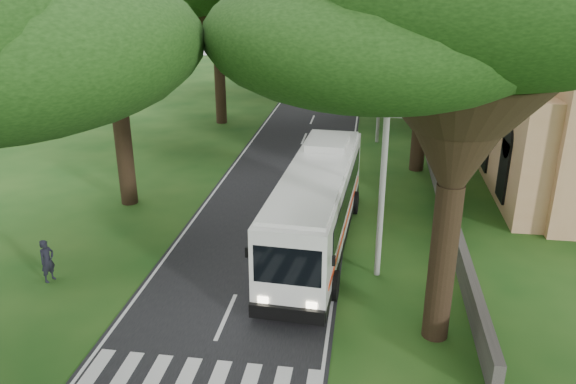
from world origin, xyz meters
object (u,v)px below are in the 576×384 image
pole_far (379,51)px  distant_car_c (348,66)px  distant_car_a (294,89)px  pedestrian (47,261)px  pole_near (383,181)px  coach_bus (317,204)px  pole_mid (380,86)px

pole_far → distant_car_c: (-3.71, 11.23, -3.40)m
distant_car_a → pedestrian: (-4.82, -38.47, 0.19)m
pole_near → coach_bus: size_ratio=0.60×
pedestrian → pole_far: bearing=0.6°
coach_bus → pedestrian: (-10.53, -4.80, -1.17)m
pole_near → pole_far: bearing=90.0°
pole_mid → pole_far: 20.00m
pole_near → distant_car_c: 51.48m
pole_far → pedestrian: pole_far is taller
distant_car_c → distant_car_a: bearing=53.8°
pole_mid → coach_bus: size_ratio=0.60×
pole_mid → pedestrian: pole_mid is taller
pole_near → pedestrian: (-13.32, -2.48, -3.26)m
pole_mid → pole_far: same height
pole_near → pedestrian: bearing=-169.4°
pole_far → distant_car_c: bearing=108.3°
pole_far → distant_car_c: pole_far is taller
coach_bus → pole_far: bearing=89.0°
pole_near → coach_bus: 4.19m
pole_far → pedestrian: bearing=-107.4°
pole_mid → distant_car_c: 31.64m
pole_far → pedestrian: size_ratio=4.37×
coach_bus → distant_car_c: (-0.91, 48.92, -1.31)m
coach_bus → distant_car_c: bearing=94.4°
pole_near → distant_car_c: bearing=94.1°
pole_mid → coach_bus: pole_mid is taller
coach_bus → pole_near: bearing=-36.3°
pole_near → distant_car_c: pole_near is taller
distant_car_c → pedestrian: pedestrian is taller
coach_bus → pedestrian: size_ratio=7.25×
distant_car_a → distant_car_c: 15.98m
pole_near → coach_bus: bearing=140.4°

